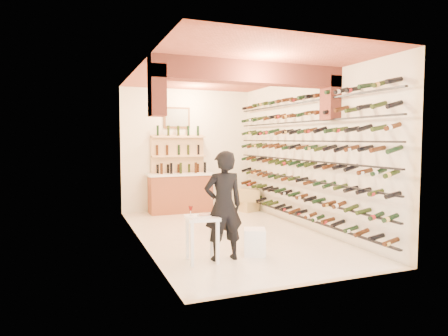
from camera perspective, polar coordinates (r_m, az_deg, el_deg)
name	(u,v)px	position (r m, az deg, el deg)	size (l,w,h in m)	color
ground	(229,234)	(8.10, 0.77, -9.35)	(6.00, 6.00, 0.00)	white
room_shell	(235,120)	(7.65, 1.52, 6.84)	(3.52, 6.02, 3.21)	white
wine_rack	(297,155)	(8.57, 10.33, 1.79)	(0.32, 5.70, 2.56)	black
back_counter	(181,192)	(10.39, -6.21, -3.39)	(1.70, 0.62, 1.29)	brown
back_shelving	(178,167)	(10.56, -6.58, 0.19)	(1.40, 0.31, 2.73)	#DCB27B
tasting_table	(202,224)	(6.22, -3.17, -8.04)	(0.53, 0.53, 0.85)	white
white_stool	(255,242)	(6.65, 4.38, -10.46)	(0.34, 0.34, 0.43)	white
person	(223,206)	(6.25, -0.08, -5.39)	(0.63, 0.41, 1.71)	black
chrome_barstool	(221,212)	(7.83, -0.43, -6.25)	(0.43, 0.43, 0.83)	silver
crate_lower	(249,206)	(10.53, 3.58, -5.48)	(0.44, 0.31, 0.27)	tan
crate_upper	(249,195)	(10.48, 3.59, -3.92)	(0.54, 0.37, 0.32)	tan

